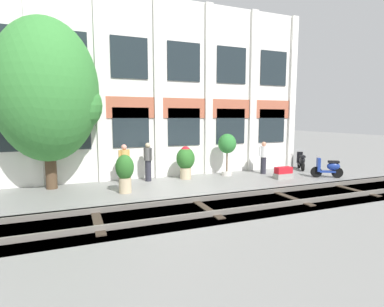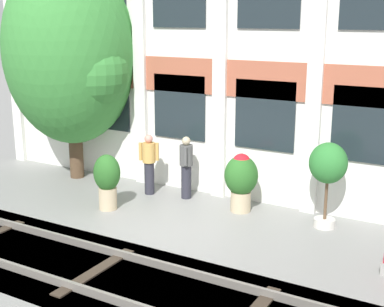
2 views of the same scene
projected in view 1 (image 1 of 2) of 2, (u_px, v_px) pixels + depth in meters
ground_plane at (178, 190)px, 11.14m from camera, size 80.00×80.00×0.00m
apartment_facade at (156, 90)px, 13.27m from camera, size 14.88×0.64×7.81m
rail_tracks at (205, 213)px, 8.89m from camera, size 22.52×2.80×0.43m
broadleaf_tree at (47, 94)px, 10.90m from camera, size 3.87×3.68×6.25m
potted_plant_low_pan at (227, 146)px, 13.76m from camera, size 0.83×0.83×1.94m
potted_plant_glazed_jar at (186, 160)px, 13.04m from camera, size 0.81×0.81×1.43m
potted_plant_ribbed_drum at (125, 171)px, 10.62m from camera, size 0.65×0.65×1.37m
potted_plant_square_trough at (283, 173)px, 13.18m from camera, size 0.85×0.40×0.51m
scooter_near_curb at (329, 168)px, 13.33m from camera, size 1.25×0.80×0.98m
scooter_second_parked at (301, 161)px, 15.38m from camera, size 0.81×1.24×0.98m
resident_by_doorway at (148, 161)px, 12.60m from camera, size 0.34×0.49×1.63m
resident_watching_tracks at (264, 157)px, 14.25m from camera, size 0.53×0.34×1.53m
resident_near_plants at (124, 163)px, 12.04m from camera, size 0.48×0.34×1.61m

